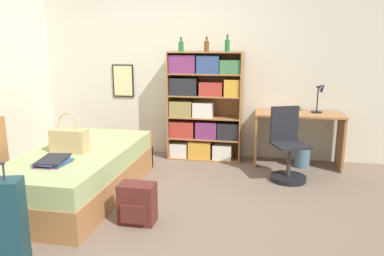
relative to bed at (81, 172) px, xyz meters
name	(u,v)px	position (x,y,z in m)	size (l,w,h in m)	color
ground_plane	(139,198)	(0.66, -0.02, -0.25)	(14.00, 14.00, 0.00)	#756051
wall_back	(176,67)	(0.66, 1.78, 1.05)	(10.00, 0.09, 2.60)	beige
bed	(81,172)	(0.00, 0.00, 0.00)	(1.01, 2.10, 0.50)	#A36B3D
handbag	(69,140)	(-0.06, -0.10, 0.38)	(0.38, 0.17, 0.42)	tan
book_stack_on_bed	(53,161)	(-0.02, -0.50, 0.28)	(0.30, 0.38, 0.05)	#7A336B
bookcase	(202,107)	(1.09, 1.55, 0.50)	(1.03, 0.34, 1.52)	#A36B3D
bottle_green	(181,46)	(0.79, 1.52, 1.35)	(0.07, 0.07, 0.19)	#1E6B2D
bottle_brown	(207,46)	(1.14, 1.56, 1.35)	(0.07, 0.07, 0.20)	brown
bottle_clear	(227,45)	(1.43, 1.51, 1.36)	(0.07, 0.07, 0.22)	#1E6B2D
desk	(298,129)	(2.41, 1.47, 0.26)	(1.14, 0.52, 0.73)	#A36B3D
desk_lamp	(321,92)	(2.67, 1.55, 0.75)	(0.20, 0.15, 0.42)	black
desk_chair	(288,156)	(2.25, 0.88, 0.04)	(0.51, 0.51, 0.88)	black
backpack	(137,204)	(0.83, -0.56, -0.06)	(0.33, 0.24, 0.38)	#56231E
waste_bin	(302,157)	(2.48, 1.41, -0.11)	(0.20, 0.20, 0.28)	slate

